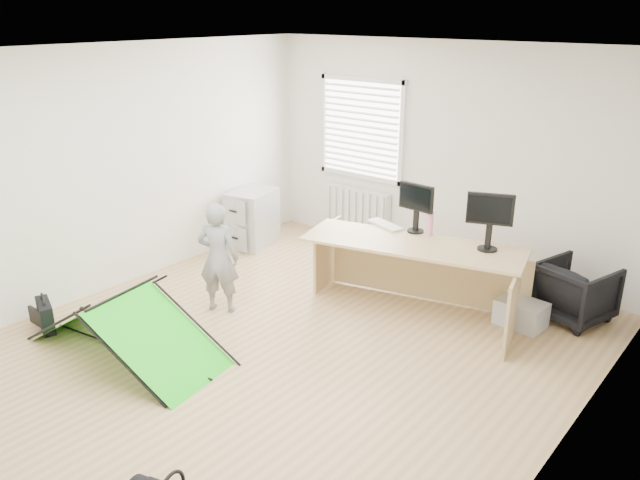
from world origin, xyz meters
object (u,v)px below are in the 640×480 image
Objects in this scene: thermos at (430,223)px; person at (218,258)px; office_chair at (575,292)px; storage_crate at (521,313)px; laptop_bag at (46,316)px; desk at (411,278)px; filing_cabinet at (252,218)px; monitor_right at (489,229)px; monitor_left at (416,214)px; kite at (127,323)px.

person reaches higher than thermos.
office_chair is 1.44× the size of storage_crate.
desk is at bearing 66.01° from laptop_bag.
thermos reaches higher than laptop_bag.
filing_cabinet is 3.42m from monitor_right.
filing_cabinet is at bearing 24.00° from office_chair.
monitor_left is (2.54, -0.04, 0.59)m from filing_cabinet.
filing_cabinet is at bearing 156.98° from monitor_right.
monitor_left reaches higher than storage_crate.
monitor_left is 0.21× the size of kite.
office_chair is at bearing -172.00° from person.
office_chair is 5.37m from laptop_bag.
desk is 1.68m from office_chair.
thermos is 0.38× the size of office_chair.
laptop_bag is at bearing -101.03° from filing_cabinet.
desk is 2.72m from filing_cabinet.
storage_crate is at bearing -11.32° from filing_cabinet.
monitor_left is 1.47m from storage_crate.
storage_crate is at bearing 6.55° from thermos.
filing_cabinet is 0.64× the size of person.
desk reaches higher than laptop_bag.
desk is 5.48× the size of monitor_left.
thermos is (-0.67, 0.01, -0.09)m from monitor_right.
desk is at bearing -90.59° from thermos.
office_chair is (4.10, 0.56, -0.07)m from filing_cabinet.
filing_cabinet reaches higher than storage_crate.
person is 1.80m from laptop_bag.
desk is 0.61m from thermos.
office_chair is at bearing 53.08° from storage_crate.
monitor_left is at bearing 102.48° from desk.
storage_crate is at bearing 60.82° from laptop_bag.
thermos is 1.63m from office_chair.
desk is at bearing -20.16° from filing_cabinet.
thermos is at bearing 156.63° from monitor_right.
kite is (-1.58, -2.71, -0.59)m from thermos.
laptop_bag is (-2.61, -2.97, -0.75)m from thermos.
person reaches higher than kite.
kite is at bearing -80.53° from filing_cabinet.
monitor_left is at bearing 157.43° from monitor_right.
office_chair is at bearing 62.22° from laptop_bag.
person is at bearing -67.65° from filing_cabinet.
thermos is 1.30m from storage_crate.
desk is at bearing -169.64° from person.
storage_crate is 4.79m from laptop_bag.
monitor_left reaches higher than laptop_bag.
office_chair reaches higher than kite.
monitor_right is 1.17m from office_chair.
office_chair is at bearing -4.85° from filing_cabinet.
office_chair is at bearing 17.55° from monitor_right.
monitor_left is 1.80m from office_chair.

